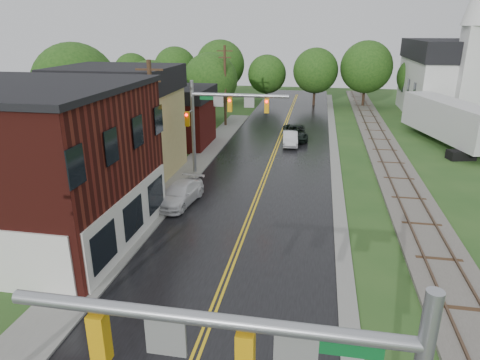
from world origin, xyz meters
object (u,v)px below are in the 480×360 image
(tree_left_c, at_px, (153,90))
(semi_trailer, at_px, (449,120))
(tree_left_b, at_px, (77,88))
(pickup_white, at_px, (180,194))
(utility_pole_c, at_px, (225,85))
(traffic_signal_far, at_px, (220,111))
(church, at_px, (456,71))
(tree_left_e, at_px, (211,82))
(suv_dark, at_px, (295,133))
(sedan_silver, at_px, (290,139))
(brick_building, at_px, (3,163))
(utility_pole_b, at_px, (153,128))

(tree_left_c, xyz_separation_m, semi_trailer, (30.03, -0.14, -2.04))
(tree_left_b, relative_size, pickup_white, 2.07)
(utility_pole_c, relative_size, tree_left_b, 0.93)
(traffic_signal_far, bearing_deg, church, 48.73)
(church, height_order, utility_pole_c, church)
(semi_trailer, bearing_deg, tree_left_e, 166.23)
(suv_dark, bearing_deg, sedan_silver, -105.29)
(brick_building, height_order, church, church)
(brick_building, bearing_deg, church, 50.02)
(tree_left_b, distance_m, pickup_white, 17.85)
(tree_left_b, bearing_deg, tree_left_e, 57.26)
(church, bearing_deg, tree_left_b, -150.01)
(tree_left_e, distance_m, semi_trailer, 25.88)
(sedan_silver, bearing_deg, brick_building, -127.40)
(church, xyz_separation_m, suv_dark, (-18.47, -14.53, -5.13))
(tree_left_c, xyz_separation_m, sedan_silver, (15.05, -3.13, -3.85))
(utility_pole_b, bearing_deg, tree_left_b, 138.14)
(pickup_white, bearing_deg, sedan_silver, 77.09)
(utility_pole_c, relative_size, semi_trailer, 0.64)
(utility_pole_b, distance_m, tree_left_e, 23.99)
(tree_left_c, distance_m, suv_dark, 15.85)
(traffic_signal_far, height_order, tree_left_b, tree_left_b)
(utility_pole_b, relative_size, sedan_silver, 2.25)
(suv_dark, bearing_deg, church, 30.54)
(traffic_signal_far, xyz_separation_m, sedan_silver, (4.67, 9.77, -4.31))
(suv_dark, relative_size, sedan_silver, 1.26)
(tree_left_e, height_order, suv_dark, tree_left_e)
(utility_pole_b, bearing_deg, traffic_signal_far, 56.32)
(church, height_order, semi_trailer, church)
(tree_left_c, bearing_deg, suv_dark, -2.59)
(church, relative_size, tree_left_b, 2.06)
(utility_pole_b, height_order, sedan_silver, utility_pole_b)
(church, height_order, tree_left_c, church)
(church, relative_size, tree_left_c, 2.61)
(utility_pole_b, height_order, tree_left_e, utility_pole_b)
(semi_trailer, bearing_deg, pickup_white, -137.91)
(church, relative_size, tree_left_e, 2.45)
(suv_dark, bearing_deg, semi_trailer, -5.46)
(tree_left_b, xyz_separation_m, suv_dark, (19.37, 7.30, -5.02))
(tree_left_e, height_order, sedan_silver, tree_left_e)
(traffic_signal_far, bearing_deg, brick_building, -126.92)
(utility_pole_b, relative_size, tree_left_b, 0.93)
(suv_dark, height_order, sedan_silver, suv_dark)
(utility_pole_c, bearing_deg, utility_pole_b, -90.00)
(utility_pole_c, bearing_deg, tree_left_c, -149.80)
(traffic_signal_far, bearing_deg, tree_left_b, 161.19)
(church, xyz_separation_m, semi_trailer, (-3.81, -13.98, -3.36))
(tree_left_b, bearing_deg, church, 29.99)
(utility_pole_c, bearing_deg, church, 19.97)
(church, bearing_deg, utility_pole_c, -160.03)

